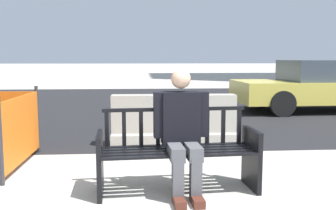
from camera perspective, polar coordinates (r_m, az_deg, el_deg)
street_asphalt at (r=11.62m, az=-3.97°, el=0.10°), size 120.00×12.00×0.01m
street_bench at (r=4.05m, az=1.46°, el=-7.57°), size 1.72×0.63×0.88m
seated_person at (r=3.93m, az=2.15°, el=-3.62°), size 0.59×0.74×1.31m
jersey_barrier_centre at (r=6.09m, az=0.88°, el=-3.11°), size 2.01×0.70×0.84m
car_taxi_near at (r=10.96m, az=22.35°, el=2.74°), size 4.55×2.09×1.37m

